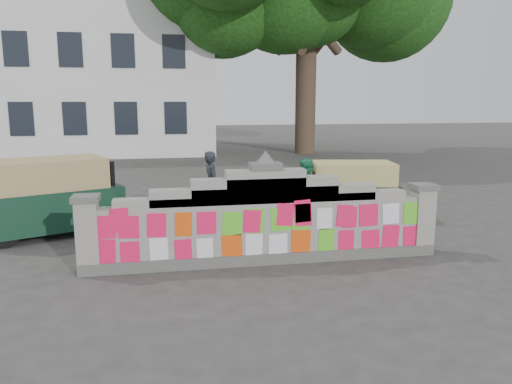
# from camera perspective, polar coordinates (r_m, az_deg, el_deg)

# --- Properties ---
(ground) EXTENTS (100.00, 100.00, 0.00)m
(ground) POSITION_cam_1_polar(r_m,az_deg,el_deg) (9.07, 1.04, -7.99)
(ground) COLOR #383533
(ground) RESTS_ON ground
(parapet_wall) EXTENTS (6.48, 0.44, 2.01)m
(parapet_wall) POSITION_cam_1_polar(r_m,az_deg,el_deg) (8.86, 1.07, -3.39)
(parapet_wall) COLOR #4C4C49
(parapet_wall) RESTS_ON ground
(building) EXTENTS (16.00, 10.00, 8.90)m
(building) POSITION_cam_1_polar(r_m,az_deg,el_deg) (30.87, -21.02, 11.90)
(building) COLOR silver
(building) RESTS_ON ground
(cyclist_bike) EXTENTS (1.76, 0.90, 0.88)m
(cyclist_bike) POSITION_cam_1_polar(r_m,az_deg,el_deg) (11.46, -5.05, -1.82)
(cyclist_bike) COLOR black
(cyclist_bike) RESTS_ON ground
(cyclist_rider) EXTENTS (0.46, 0.60, 1.50)m
(cyclist_rider) POSITION_cam_1_polar(r_m,az_deg,el_deg) (11.40, -5.07, -0.32)
(cyclist_rider) COLOR #22232B
(cyclist_rider) RESTS_ON ground
(pedestrian) EXTENTS (0.86, 0.94, 1.56)m
(pedestrian) POSITION_cam_1_polar(r_m,az_deg,el_deg) (11.59, 5.80, 0.00)
(pedestrian) COLOR #25875C
(pedestrian) RESTS_ON ground
(rickshaw_left) EXTENTS (3.05, 2.28, 1.64)m
(rickshaw_left) POSITION_cam_1_polar(r_m,az_deg,el_deg) (11.60, -22.36, -0.36)
(rickshaw_left) COLOR #113323
(rickshaw_left) RESTS_ON ground
(rickshaw_right) EXTENTS (2.55, 1.50, 1.37)m
(rickshaw_right) POSITION_cam_1_polar(r_m,az_deg,el_deg) (12.55, 10.67, 0.37)
(rickshaw_right) COLOR black
(rickshaw_right) RESTS_ON ground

